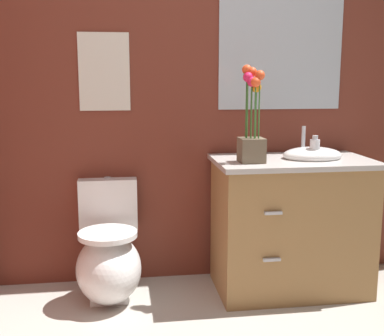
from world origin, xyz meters
TOP-DOWN VIEW (x-y plane):
  - wall_back at (0.20, 1.69)m, footprint 4.01×0.05m
  - toilet at (-0.54, 1.39)m, footprint 0.38×0.59m
  - vanity_cabinet at (0.57, 1.36)m, footprint 0.94×0.56m
  - flower_vase at (0.29, 1.29)m, footprint 0.14×0.14m
  - soap_bottle at (0.68, 1.32)m, footprint 0.06×0.06m
  - wall_poster at (-0.54, 1.66)m, footprint 0.31×0.01m
  - wall_mirror at (0.57, 1.66)m, footprint 0.80×0.01m

SIDE VIEW (x-z plane):
  - toilet at x=-0.54m, z-range -0.10..0.59m
  - vanity_cabinet at x=0.57m, z-range -0.08..0.92m
  - soap_bottle at x=0.68m, z-range 0.81..0.96m
  - flower_vase at x=0.29m, z-range 0.76..1.31m
  - wall_back at x=0.20m, z-range 0.00..2.50m
  - wall_poster at x=-0.54m, z-range 1.10..1.57m
  - wall_mirror at x=0.57m, z-range 1.10..1.80m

